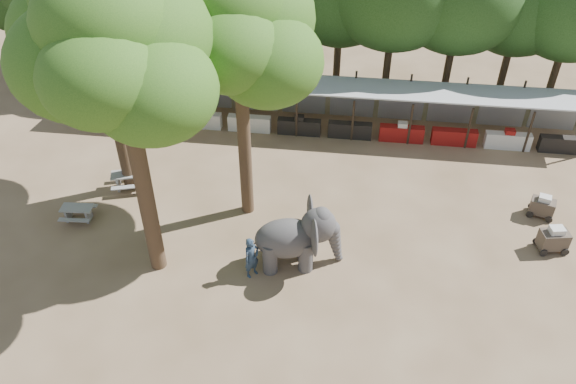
# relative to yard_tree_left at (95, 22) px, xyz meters

# --- Properties ---
(ground) EXTENTS (100.00, 100.00, 0.00)m
(ground) POSITION_rel_yard_tree_left_xyz_m (9.13, -7.19, -8.20)
(ground) COLOR brown
(ground) RESTS_ON ground
(vendor_stalls) EXTENTS (28.00, 2.99, 2.80)m
(vendor_stalls) POSITION_rel_yard_tree_left_xyz_m (9.13, 6.65, -7.02)
(vendor_stalls) COLOR #A3A7AA
(vendor_stalls) RESTS_ON ground
(yard_tree_left) EXTENTS (7.10, 6.90, 11.02)m
(yard_tree_left) POSITION_rel_yard_tree_left_xyz_m (0.00, 0.00, 0.00)
(yard_tree_left) COLOR #332316
(yard_tree_left) RESTS_ON ground
(yard_tree_center) EXTENTS (7.10, 6.90, 12.04)m
(yard_tree_center) POSITION_rel_yard_tree_left_xyz_m (3.00, -5.00, 1.01)
(yard_tree_center) COLOR #332316
(yard_tree_center) RESTS_ON ground
(yard_tree_back) EXTENTS (7.10, 6.90, 11.36)m
(yard_tree_back) POSITION_rel_yard_tree_left_xyz_m (6.00, -1.00, 0.34)
(yard_tree_back) COLOR #332316
(yard_tree_back) RESTS_ON ground
(elephant) EXTENTS (3.79, 2.81, 2.82)m
(elephant) POSITION_rel_yard_tree_left_xyz_m (8.81, -4.31, -6.79)
(elephant) COLOR #3A3838
(elephant) RESTS_ON ground
(handler) EXTENTS (0.79, 0.81, 1.89)m
(handler) POSITION_rel_yard_tree_left_xyz_m (7.07, -5.24, -7.26)
(handler) COLOR #26384C
(handler) RESTS_ON ground
(picnic_table_near) EXTENTS (1.49, 1.36, 0.70)m
(picnic_table_near) POSITION_rel_yard_tree_left_xyz_m (-1.33, -2.86, -7.74)
(picnic_table_near) COLOR gray
(picnic_table_near) RESTS_ON ground
(picnic_table_far) EXTENTS (2.03, 1.92, 0.83)m
(picnic_table_far) POSITION_rel_yard_tree_left_xyz_m (0.14, -0.23, -7.66)
(picnic_table_far) COLOR gray
(picnic_table_far) RESTS_ON ground
(cart_front) EXTENTS (1.39, 1.03, 1.23)m
(cart_front) POSITION_rel_yard_tree_left_xyz_m (19.41, -2.17, -7.59)
(cart_front) COLOR #3B2F26
(cart_front) RESTS_ON ground
(cart_back) EXTENTS (1.31, 1.06, 1.11)m
(cart_back) POSITION_rel_yard_tree_left_xyz_m (19.47, 0.11, -7.65)
(cart_back) COLOR #3B2F26
(cart_back) RESTS_ON ground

